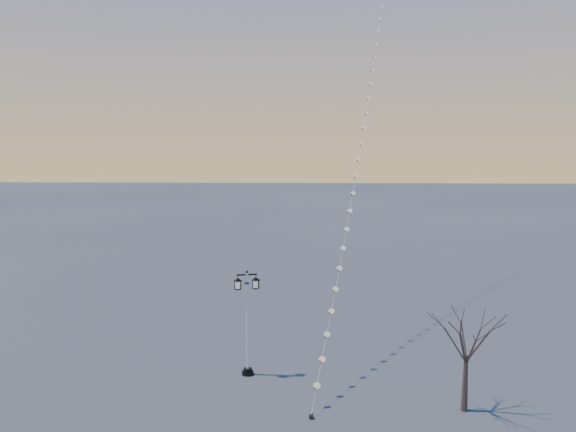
{
  "coord_description": "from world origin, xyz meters",
  "views": [
    {
      "loc": [
        1.72,
        -24.56,
        11.5
      ],
      "look_at": [
        0.58,
        4.07,
        7.94
      ],
      "focal_mm": 35.68,
      "sensor_mm": 36.0,
      "label": 1
    }
  ],
  "objects": [
    {
      "name": "ground",
      "position": [
        0.0,
        0.0,
        0.0
      ],
      "size": [
        300.0,
        300.0,
        0.0
      ],
      "primitive_type": "plane",
      "color": "#4B4C4C",
      "rests_on": "ground"
    },
    {
      "name": "street_lamp",
      "position": [
        -1.41,
        2.98,
        2.96
      ],
      "size": [
        1.34,
        0.66,
        5.35
      ],
      "rotation": [
        0.0,
        0.0,
        0.22
      ],
      "color": "black",
      "rests_on": "ground"
    },
    {
      "name": "bare_tree",
      "position": [
        8.45,
        -0.58,
        3.18
      ],
      "size": [
        2.76,
        2.76,
        4.58
      ],
      "rotation": [
        0.0,
        0.0,
        -0.23
      ],
      "color": "#3B2E27",
      "rests_on": "ground"
    },
    {
      "name": "kite_train",
      "position": [
        5.34,
        14.56,
        14.96
      ],
      "size": [
        7.7,
        32.93,
        30.12
      ],
      "rotation": [
        0.0,
        0.0,
        -0.11
      ],
      "color": "black",
      "rests_on": "ground"
    }
  ]
}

